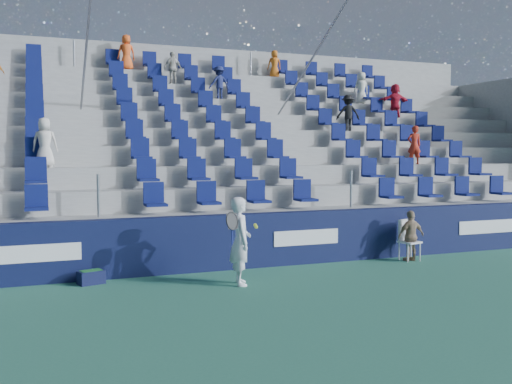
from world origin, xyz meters
TOP-DOWN VIEW (x-y plane):
  - ground at (0.00, 0.00)m, footprint 70.00×70.00m
  - sponsor_wall at (0.00, 3.15)m, footprint 24.00×0.32m
  - grandstand at (-0.00, 8.24)m, footprint 24.00×8.17m
  - tennis_player at (-0.55, 1.67)m, footprint 0.69×0.68m
  - line_judge_chair at (3.98, 2.65)m, footprint 0.51×0.52m
  - line_judge at (3.98, 2.50)m, footprint 0.70×0.30m
  - ball_bin at (-3.25, 2.75)m, footprint 0.55×0.44m

SIDE VIEW (x-z plane):
  - ground at x=0.00m, z-range 0.00..0.00m
  - ball_bin at x=-3.25m, z-range 0.01..0.28m
  - line_judge_chair at x=3.98m, z-range 0.07..1.03m
  - line_judge at x=3.98m, z-range 0.00..1.19m
  - sponsor_wall at x=0.00m, z-range 0.00..1.20m
  - tennis_player at x=-0.55m, z-range 0.00..1.70m
  - grandstand at x=0.00m, z-range -1.18..5.45m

